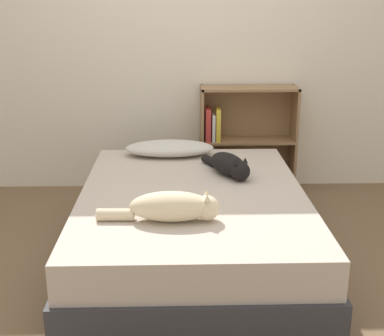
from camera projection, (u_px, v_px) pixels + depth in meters
name	position (u px, v px, depth m)	size (l,w,h in m)	color
ground_plane	(193.00, 260.00, 3.30)	(8.00, 8.00, 0.00)	brown
wall_back	(187.00, 36.00, 4.25)	(8.00, 0.06, 2.50)	silver
bed	(193.00, 227.00, 3.23)	(1.36, 1.86, 0.45)	#333338
pillow	(170.00, 148.00, 3.85)	(0.64, 0.30, 0.11)	beige
cat_light	(174.00, 207.00, 2.72)	(0.63, 0.19, 0.16)	beige
cat_dark	(229.00, 165.00, 3.42)	(0.31, 0.47, 0.15)	black
bookshelf	(243.00, 137.00, 4.38)	(0.77, 0.26, 0.87)	#8E6B47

